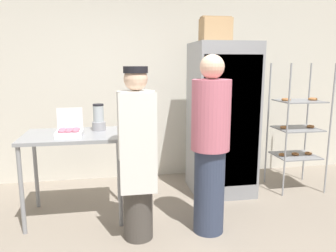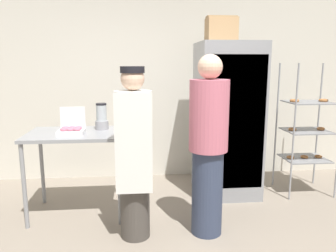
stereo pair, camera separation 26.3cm
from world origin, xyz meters
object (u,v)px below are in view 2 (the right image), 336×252
(baking_rack, at_px, (307,130))
(person_customer, at_px, (208,146))
(person_baker, at_px, (134,152))
(donut_box, at_px, (71,130))
(refrigerator, at_px, (227,120))
(cardboard_storage_box, at_px, (221,30))
(blender_pitcher, at_px, (102,118))

(baking_rack, relative_size, person_customer, 0.95)
(baking_rack, relative_size, person_baker, 1.02)
(baking_rack, height_order, donut_box, baking_rack)
(refrigerator, xyz_separation_m, person_baker, (-1.18, -1.03, -0.11))
(cardboard_storage_box, relative_size, person_customer, 0.21)
(person_baker, bearing_deg, refrigerator, 41.11)
(donut_box, distance_m, person_baker, 0.83)
(donut_box, height_order, person_customer, person_customer)
(refrigerator, height_order, baking_rack, refrigerator)
(cardboard_storage_box, distance_m, person_customer, 1.63)
(baking_rack, distance_m, person_baker, 2.41)
(blender_pitcher, xyz_separation_m, cardboard_storage_box, (1.44, 0.34, 1.01))
(baking_rack, height_order, blender_pitcher, baking_rack)
(refrigerator, relative_size, cardboard_storage_box, 5.26)
(donut_box, bearing_deg, blender_pitcher, 39.90)
(person_baker, relative_size, person_customer, 0.94)
(blender_pitcher, relative_size, person_baker, 0.18)
(refrigerator, bearing_deg, person_baker, -138.89)
(baking_rack, relative_size, cardboard_storage_box, 4.57)
(person_customer, bearing_deg, person_baker, -179.09)
(person_baker, xyz_separation_m, person_customer, (0.71, 0.01, 0.04))
(refrigerator, xyz_separation_m, person_customer, (-0.47, -1.02, -0.07))
(cardboard_storage_box, bearing_deg, person_customer, -108.95)
(blender_pitcher, relative_size, person_customer, 0.17)
(baking_rack, distance_m, person_customer, 1.78)
(blender_pitcher, relative_size, cardboard_storage_box, 0.81)
(person_baker, bearing_deg, blender_pitcher, 116.55)
(refrigerator, height_order, blender_pitcher, refrigerator)
(refrigerator, relative_size, donut_box, 6.89)
(donut_box, xyz_separation_m, person_baker, (0.66, -0.49, -0.13))
(donut_box, distance_m, blender_pitcher, 0.39)
(refrigerator, relative_size, blender_pitcher, 6.48)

